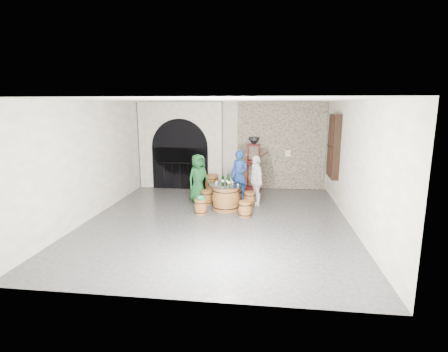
# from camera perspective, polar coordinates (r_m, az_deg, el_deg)

# --- Properties ---
(ground) EXTENTS (8.00, 8.00, 0.00)m
(ground) POSITION_cam_1_polar(r_m,az_deg,el_deg) (9.58, -1.05, -7.24)
(ground) COLOR #2D2D30
(ground) RESTS_ON ground
(wall_back) EXTENTS (8.00, 0.00, 8.00)m
(wall_back) POSITION_cam_1_polar(r_m,az_deg,el_deg) (13.13, 1.39, 5.04)
(wall_back) COLOR silver
(wall_back) RESTS_ON ground
(wall_front) EXTENTS (8.00, 0.00, 8.00)m
(wall_front) POSITION_cam_1_polar(r_m,az_deg,el_deg) (5.35, -7.16, -4.64)
(wall_front) COLOR silver
(wall_front) RESTS_ON ground
(wall_left) EXTENTS (0.00, 8.00, 8.00)m
(wall_left) POSITION_cam_1_polar(r_m,az_deg,el_deg) (10.28, -20.80, 2.48)
(wall_left) COLOR silver
(wall_left) RESTS_ON ground
(wall_right) EXTENTS (0.00, 8.00, 8.00)m
(wall_right) POSITION_cam_1_polar(r_m,az_deg,el_deg) (9.37, 20.64, 1.68)
(wall_right) COLOR silver
(wall_right) RESTS_ON ground
(ceiling) EXTENTS (8.00, 8.00, 0.00)m
(ceiling) POSITION_cam_1_polar(r_m,az_deg,el_deg) (9.07, -1.13, 12.27)
(ceiling) COLOR beige
(ceiling) RESTS_ON wall_back
(stone_facing_panel) EXTENTS (3.20, 0.12, 3.18)m
(stone_facing_panel) POSITION_cam_1_polar(r_m,az_deg,el_deg) (13.01, 9.30, 4.83)
(stone_facing_panel) COLOR gray
(stone_facing_panel) RESTS_ON ground
(arched_opening) EXTENTS (3.10, 0.60, 3.19)m
(arched_opening) POSITION_cam_1_polar(r_m,az_deg,el_deg) (13.19, -6.99, 4.91)
(arched_opening) COLOR silver
(arched_opening) RESTS_ON ground
(shuttered_window) EXTENTS (0.23, 1.10, 2.00)m
(shuttered_window) POSITION_cam_1_polar(r_m,az_deg,el_deg) (11.64, 17.43, 4.67)
(shuttered_window) COLOR black
(shuttered_window) RESTS_ON wall_right
(barrel_table) EXTENTS (0.99, 0.99, 0.76)m
(barrel_table) POSITION_cam_1_polar(r_m,az_deg,el_deg) (10.42, 0.30, -3.51)
(barrel_table) COLOR brown
(barrel_table) RESTS_ON ground
(barrel_stool_left) EXTENTS (0.38, 0.38, 0.44)m
(barrel_stool_left) POSITION_cam_1_polar(r_m,az_deg,el_deg) (11.05, -2.83, -3.52)
(barrel_stool_left) COLOR brown
(barrel_stool_left) RESTS_ON ground
(barrel_stool_far) EXTENTS (0.38, 0.38, 0.44)m
(barrel_stool_far) POSITION_cam_1_polar(r_m,az_deg,el_deg) (11.22, 1.93, -3.27)
(barrel_stool_far) COLOR brown
(barrel_stool_far) RESTS_ON ground
(barrel_stool_right) EXTENTS (0.38, 0.38, 0.44)m
(barrel_stool_right) POSITION_cam_1_polar(r_m,az_deg,el_deg) (10.89, 4.16, -3.76)
(barrel_stool_right) COLOR brown
(barrel_stool_right) RESTS_ON ground
(barrel_stool_near_right) EXTENTS (0.38, 0.38, 0.44)m
(barrel_stool_near_right) POSITION_cam_1_polar(r_m,az_deg,el_deg) (9.86, 3.44, -5.39)
(barrel_stool_near_right) COLOR brown
(barrel_stool_near_right) RESTS_ON ground
(barrel_stool_near_left) EXTENTS (0.38, 0.38, 0.44)m
(barrel_stool_near_left) POSITION_cam_1_polar(r_m,az_deg,el_deg) (10.08, -3.84, -5.01)
(barrel_stool_near_left) COLOR brown
(barrel_stool_near_left) RESTS_ON ground
(green_cap) EXTENTS (0.25, 0.20, 0.11)m
(green_cap) POSITION_cam_1_polar(r_m,az_deg,el_deg) (10.01, -3.84, -3.55)
(green_cap) COLOR #0D9557
(green_cap) RESTS_ON barrel_stool_near_left
(person_green) EXTENTS (0.88, 0.90, 1.56)m
(person_green) POSITION_cam_1_polar(r_m,az_deg,el_deg) (11.20, -4.21, -0.38)
(person_green) COLOR #13461F
(person_green) RESTS_ON ground
(person_blue) EXTENTS (0.72, 0.62, 1.66)m
(person_blue) POSITION_cam_1_polar(r_m,az_deg,el_deg) (11.34, 2.46, 0.06)
(person_blue) COLOR navy
(person_blue) RESTS_ON ground
(person_white) EXTENTS (0.68, 0.99, 1.56)m
(person_white) POSITION_cam_1_polar(r_m,az_deg,el_deg) (10.88, 5.23, -0.73)
(person_white) COLOR white
(person_white) RESTS_ON ground
(wine_bottle_left) EXTENTS (0.08, 0.08, 0.32)m
(wine_bottle_left) POSITION_cam_1_polar(r_m,az_deg,el_deg) (10.41, -0.20, -0.61)
(wine_bottle_left) COLOR black
(wine_bottle_left) RESTS_ON barrel_table
(wine_bottle_center) EXTENTS (0.08, 0.08, 0.32)m
(wine_bottle_center) POSITION_cam_1_polar(r_m,az_deg,el_deg) (10.21, 0.82, -0.85)
(wine_bottle_center) COLOR black
(wine_bottle_center) RESTS_ON barrel_table
(wine_bottle_right) EXTENTS (0.08, 0.08, 0.32)m
(wine_bottle_right) POSITION_cam_1_polar(r_m,az_deg,el_deg) (10.40, 0.56, -0.63)
(wine_bottle_right) COLOR black
(wine_bottle_right) RESTS_ON barrel_table
(tasting_glass_a) EXTENTS (0.05, 0.05, 0.10)m
(tasting_glass_a) POSITION_cam_1_polar(r_m,az_deg,el_deg) (10.26, -1.30, -1.26)
(tasting_glass_a) COLOR #A66920
(tasting_glass_a) RESTS_ON barrel_table
(tasting_glass_b) EXTENTS (0.05, 0.05, 0.10)m
(tasting_glass_b) POSITION_cam_1_polar(r_m,az_deg,el_deg) (10.34, 1.43, -1.16)
(tasting_glass_b) COLOR #A66920
(tasting_glass_b) RESTS_ON barrel_table
(tasting_glass_c) EXTENTS (0.05, 0.05, 0.10)m
(tasting_glass_c) POSITION_cam_1_polar(r_m,az_deg,el_deg) (10.58, -0.16, -0.87)
(tasting_glass_c) COLOR #A66920
(tasting_glass_c) RESTS_ON barrel_table
(tasting_glass_d) EXTENTS (0.05, 0.05, 0.10)m
(tasting_glass_d) POSITION_cam_1_polar(r_m,az_deg,el_deg) (10.60, 1.23, -0.85)
(tasting_glass_d) COLOR #A66920
(tasting_glass_d) RESTS_ON barrel_table
(tasting_glass_e) EXTENTS (0.05, 0.05, 0.10)m
(tasting_glass_e) POSITION_cam_1_polar(r_m,az_deg,el_deg) (10.03, 2.28, -1.56)
(tasting_glass_e) COLOR #A66920
(tasting_glass_e) RESTS_ON barrel_table
(tasting_glass_f) EXTENTS (0.05, 0.05, 0.10)m
(tasting_glass_f) POSITION_cam_1_polar(r_m,az_deg,el_deg) (10.43, -1.19, -1.05)
(tasting_glass_f) COLOR #A66920
(tasting_glass_f) RESTS_ON barrel_table
(side_barrel) EXTENTS (0.49, 0.49, 0.65)m
(side_barrel) POSITION_cam_1_polar(r_m,az_deg,el_deg) (12.50, -1.99, -1.24)
(side_barrel) COLOR brown
(side_barrel) RESTS_ON ground
(corking_press) EXTENTS (0.80, 0.46, 1.93)m
(corking_press) POSITION_cam_1_polar(r_m,az_deg,el_deg) (12.82, 4.85, 2.69)
(corking_press) COLOR #4D0D0C
(corking_press) RESTS_ON ground
(control_box) EXTENTS (0.18, 0.10, 0.22)m
(control_box) POSITION_cam_1_polar(r_m,az_deg,el_deg) (12.98, 10.38, 3.67)
(control_box) COLOR silver
(control_box) RESTS_ON wall_back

